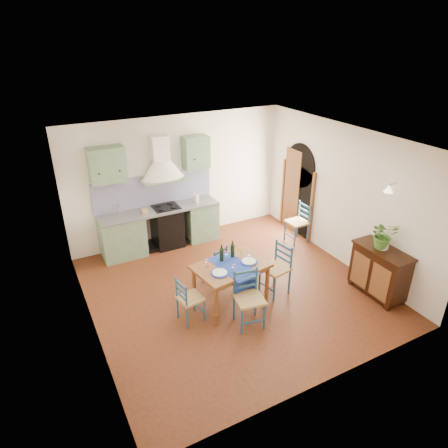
% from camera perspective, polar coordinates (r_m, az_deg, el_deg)
% --- Properties ---
extents(floor, '(5.00, 5.00, 0.00)m').
position_cam_1_polar(floor, '(7.57, 1.23, -9.31)').
color(floor, '#421B0E').
rests_on(floor, ground).
extents(back_wall, '(5.00, 0.96, 2.80)m').
position_cam_1_polar(back_wall, '(8.75, -8.69, 3.36)').
color(back_wall, white).
rests_on(back_wall, ground).
extents(right_wall, '(0.26, 5.00, 2.80)m').
position_cam_1_polar(right_wall, '(8.47, 15.37, 4.02)').
color(right_wall, white).
rests_on(right_wall, ground).
extents(left_wall, '(0.04, 5.00, 2.80)m').
position_cam_1_polar(left_wall, '(6.18, -19.45, -4.44)').
color(left_wall, white).
rests_on(left_wall, ground).
extents(ceiling, '(5.00, 5.00, 0.01)m').
position_cam_1_polar(ceiling, '(6.37, 1.47, 11.72)').
color(ceiling, silver).
rests_on(ceiling, back_wall).
extents(dining_table, '(1.33, 1.03, 1.10)m').
position_cam_1_polar(dining_table, '(6.85, 1.05, -6.53)').
color(dining_table, brown).
rests_on(dining_table, ground).
extents(chair_near, '(0.52, 0.52, 0.96)m').
position_cam_1_polar(chair_near, '(6.53, 3.53, -10.54)').
color(chair_near, navy).
rests_on(chair_near, ground).
extents(chair_far, '(0.48, 0.48, 0.81)m').
position_cam_1_polar(chair_far, '(7.51, -1.22, -5.80)').
color(chair_far, navy).
rests_on(chair_far, ground).
extents(chair_left, '(0.42, 0.42, 0.81)m').
position_cam_1_polar(chair_left, '(6.64, -5.02, -10.66)').
color(chair_left, navy).
rests_on(chair_left, ground).
extents(chair_right, '(0.52, 0.52, 0.96)m').
position_cam_1_polar(chair_right, '(7.32, 7.52, -6.27)').
color(chair_right, navy).
rests_on(chair_right, ground).
extents(chair_spare, '(0.44, 0.44, 0.91)m').
position_cam_1_polar(chair_spare, '(9.14, 10.55, 0.25)').
color(chair_spare, navy).
rests_on(chair_spare, ground).
extents(sideboard, '(0.50, 1.05, 0.94)m').
position_cam_1_polar(sideboard, '(7.70, 21.32, -6.15)').
color(sideboard, black).
rests_on(sideboard, ground).
extents(potted_plant, '(0.57, 0.54, 0.50)m').
position_cam_1_polar(potted_plant, '(7.42, 21.85, -1.46)').
color(potted_plant, '#3D7428').
rests_on(potted_plant, sideboard).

